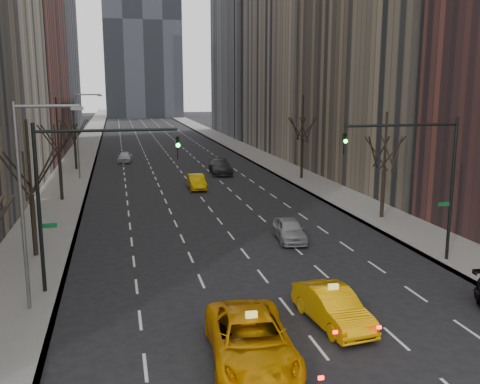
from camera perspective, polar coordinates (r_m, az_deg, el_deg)
sidewalk_left at (r=84.33m, az=-16.41°, el=4.12°), size 4.50×320.00×0.15m
sidewalk_right at (r=86.38m, az=0.08°, el=4.73°), size 4.50×320.00×0.15m
tree_lw_b at (r=32.55m, az=-21.35°, el=-0.27°), size 3.36×3.50×7.82m
tree_lw_c at (r=48.21m, az=-18.72°, el=3.77°), size 3.36×3.50×8.74m
tree_lw_d at (r=66.09m, az=-17.21°, el=5.29°), size 3.36×3.50×7.36m
tree_rw_b at (r=40.87m, az=15.10°, el=2.30°), size 3.36×3.50×7.82m
tree_rw_c at (r=57.21m, az=6.66°, el=5.36°), size 3.36×3.50×8.74m
traffic_mast_left at (r=26.04m, az=-17.17°, el=1.27°), size 6.69×0.39×8.00m
traffic_mast_right at (r=30.62m, az=19.21°, el=2.56°), size 6.69×0.39×8.00m
streetlight_near at (r=24.26m, az=-21.58°, el=0.60°), size 2.83×0.22×9.00m
streetlight_far at (r=58.88m, az=-16.67°, el=6.68°), size 2.83×0.22×9.00m
taxi_suv at (r=19.74m, az=1.17°, el=-15.54°), size 3.36×6.44×1.73m
taxi_sedan at (r=22.98m, az=9.85°, el=-11.97°), size 2.16×4.85×1.55m
silver_sedan_ahead at (r=34.55m, az=5.30°, el=-4.02°), size 2.12×4.38×1.44m
far_taxi at (r=51.93m, az=-4.68°, el=1.09°), size 1.51×4.26×1.40m
far_suv_grey at (r=60.83m, az=-2.12°, el=2.71°), size 2.60×5.72×1.62m
far_car_white at (r=71.85m, az=-12.19°, el=3.67°), size 2.10×4.27×1.40m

